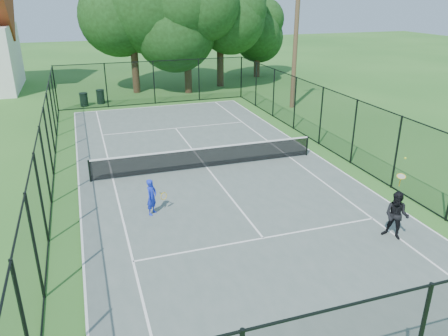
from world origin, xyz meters
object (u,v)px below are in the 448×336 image
object	(u,v)px
player_blue	(152,197)
trash_bin_right	(101,97)
tennis_net	(207,157)
utility_pole	(295,44)
player_black	(397,215)
trash_bin_left	(84,99)

from	to	relation	value
player_blue	trash_bin_right	bearing A→B (deg)	91.92
trash_bin_right	player_blue	world-z (taller)	player_blue
tennis_net	utility_pole	size ratio (longest dim) A/B	1.21
player_blue	player_black	size ratio (longest dim) A/B	0.51
utility_pole	player_black	size ratio (longest dim) A/B	3.28
tennis_net	player_black	xyz separation A→B (m)	(3.96, -7.67, 0.27)
player_blue	player_black	xyz separation A→B (m)	(7.01, -4.05, 0.14)
trash_bin_left	player_blue	xyz separation A→B (m)	(1.75, -17.47, 0.24)
trash_bin_right	player_blue	bearing A→B (deg)	-88.08
trash_bin_left	player_black	xyz separation A→B (m)	(8.75, -21.51, 0.38)
tennis_net	trash_bin_right	size ratio (longest dim) A/B	10.22
tennis_net	trash_bin_right	xyz separation A→B (m)	(-3.65, 14.25, -0.08)
trash_bin_right	utility_pole	size ratio (longest dim) A/B	0.12
tennis_net	trash_bin_right	bearing A→B (deg)	104.35
trash_bin_right	player_blue	xyz separation A→B (m)	(0.60, -17.87, 0.21)
tennis_net	trash_bin_left	size ratio (longest dim) A/B	10.87
tennis_net	trash_bin_right	world-z (taller)	tennis_net
player_black	trash_bin_right	bearing A→B (deg)	109.13
trash_bin_right	player_black	bearing A→B (deg)	-70.87
trash_bin_left	tennis_net	bearing A→B (deg)	-70.91
player_black	player_blue	bearing A→B (deg)	149.97
trash_bin_left	player_blue	bearing A→B (deg)	-84.29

